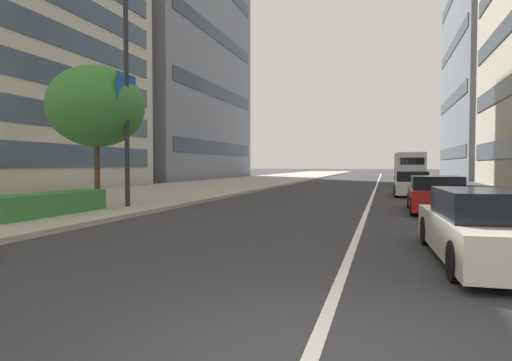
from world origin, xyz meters
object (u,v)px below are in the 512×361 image
at_px(car_approaching_light, 411,184).
at_px(delivery_van_ahead, 409,168).
at_px(street_tree_mid_sidewalk, 96,107).
at_px(car_far_down_avenue, 489,228).
at_px(street_lamp_with_banners, 133,65).
at_px(car_lead_in_lane, 436,195).

bearing_deg(car_approaching_light, delivery_van_ahead, -2.29).
bearing_deg(street_tree_mid_sidewalk, car_far_down_avenue, -116.31).
bearing_deg(street_lamp_with_banners, car_far_down_avenue, -118.71).
distance_m(car_approaching_light, street_tree_mid_sidewalk, 17.08).
height_order(car_far_down_avenue, car_approaching_light, car_approaching_light).
height_order(street_lamp_with_banners, street_tree_mid_sidewalk, street_lamp_with_banners).
bearing_deg(street_tree_mid_sidewalk, car_approaching_light, -48.72).
xyz_separation_m(car_lead_in_lane, delivery_van_ahead, (20.94, -0.15, 0.84)).
xyz_separation_m(delivery_van_ahead, street_lamp_with_banners, (-23.66, 11.18, 4.06)).
bearing_deg(car_approaching_light, street_tree_mid_sidewalk, 131.42).
height_order(car_far_down_avenue, delivery_van_ahead, delivery_van_ahead).
distance_m(car_far_down_avenue, street_lamp_with_banners, 13.45).
bearing_deg(car_lead_in_lane, street_tree_mid_sidewalk, 101.28).
relative_size(car_far_down_avenue, car_approaching_light, 1.04).
bearing_deg(car_lead_in_lane, car_far_down_avenue, -179.32).
height_order(delivery_van_ahead, street_tree_mid_sidewalk, street_tree_mid_sidewalk).
relative_size(car_lead_in_lane, street_lamp_with_banners, 0.46).
relative_size(delivery_van_ahead, street_lamp_with_banners, 0.56).
bearing_deg(street_lamp_with_banners, street_tree_mid_sidewalk, 79.24).
distance_m(car_approaching_light, street_lamp_with_banners, 16.36).
relative_size(car_approaching_light, delivery_van_ahead, 0.88).
xyz_separation_m(car_far_down_avenue, delivery_van_ahead, (29.67, -0.20, 0.85)).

